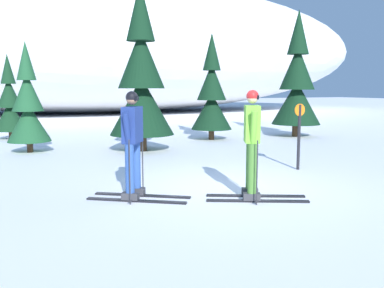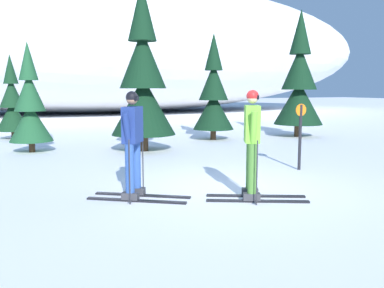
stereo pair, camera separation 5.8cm
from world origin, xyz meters
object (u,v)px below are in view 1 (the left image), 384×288
(pine_tree_center, at_px, (141,81))
(pine_tree_center_right, at_px, (212,96))
(skier_navy_jacket, at_px, (133,142))
(pine_tree_far_right, at_px, (297,84))
(pine_tree_center_left, at_px, (28,107))
(skier_lime_jacket, at_px, (252,142))
(pine_tree_far_left, at_px, (9,104))
(trail_marker_post, at_px, (299,133))

(pine_tree_center, height_order, pine_tree_center_right, pine_tree_center)
(skier_navy_jacket, xyz_separation_m, pine_tree_far_right, (8.48, 6.43, 1.05))
(skier_navy_jacket, distance_m, pine_tree_center, 5.69)
(pine_tree_center_left, bearing_deg, skier_lime_jacket, -67.06)
(skier_navy_jacket, distance_m, pine_tree_center_left, 6.51)
(pine_tree_far_left, height_order, pine_tree_center_right, pine_tree_center_right)
(pine_tree_center_left, bearing_deg, pine_tree_far_right, 0.35)
(pine_tree_far_left, relative_size, pine_tree_center_right, 0.81)
(skier_navy_jacket, height_order, pine_tree_center, pine_tree_center)
(pine_tree_far_right, bearing_deg, skier_navy_jacket, -142.81)
(pine_tree_far_right, xyz_separation_m, trail_marker_post, (-4.24, -5.50, -1.16))
(pine_tree_center_left, bearing_deg, skier_navy_jacket, -78.89)
(pine_tree_center_left, height_order, pine_tree_center, pine_tree_center)
(pine_tree_far_right, bearing_deg, trail_marker_post, -127.66)
(skier_lime_jacket, distance_m, trail_marker_post, 3.03)
(pine_tree_center, xyz_separation_m, pine_tree_far_right, (6.63, 1.17, -0.05))
(pine_tree_center_right, bearing_deg, skier_navy_jacket, -126.08)
(pine_tree_center_right, bearing_deg, skier_lime_jacket, -112.50)
(pine_tree_center, xyz_separation_m, trail_marker_post, (2.39, -4.33, -1.21))
(pine_tree_far_left, relative_size, pine_tree_center, 0.63)
(pine_tree_far_left, distance_m, pine_tree_center_left, 3.78)
(skier_lime_jacket, distance_m, pine_tree_far_left, 11.54)
(skier_navy_jacket, height_order, pine_tree_far_left, pine_tree_far_left)
(trail_marker_post, bearing_deg, pine_tree_far_left, 122.70)
(pine_tree_center_left, height_order, trail_marker_post, pine_tree_center_left)
(skier_navy_jacket, bearing_deg, pine_tree_far_right, 37.19)
(pine_tree_far_right, bearing_deg, pine_tree_center_right, 172.29)
(skier_navy_jacket, relative_size, pine_tree_center_left, 0.57)
(skier_lime_jacket, relative_size, pine_tree_center_right, 0.48)
(skier_lime_jacket, height_order, pine_tree_center_left, pine_tree_center_left)
(pine_tree_far_right, bearing_deg, pine_tree_center_left, -179.65)
(skier_navy_jacket, xyz_separation_m, trail_marker_post, (4.24, 0.94, -0.11))
(pine_tree_center, distance_m, pine_tree_center_right, 3.60)
(pine_tree_center_left, distance_m, pine_tree_center_right, 6.31)
(pine_tree_far_left, distance_m, pine_tree_center, 6.05)
(pine_tree_center_left, xyz_separation_m, pine_tree_far_right, (9.73, 0.06, 0.67))
(skier_navy_jacket, bearing_deg, pine_tree_center_left, 101.11)
(skier_lime_jacket, height_order, trail_marker_post, skier_lime_jacket)
(skier_lime_jacket, relative_size, pine_tree_center_left, 0.58)
(skier_navy_jacket, height_order, skier_lime_jacket, skier_lime_jacket)
(pine_tree_center_left, xyz_separation_m, pine_tree_center, (3.11, -1.11, 0.73))
(skier_navy_jacket, distance_m, pine_tree_center_right, 8.56)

